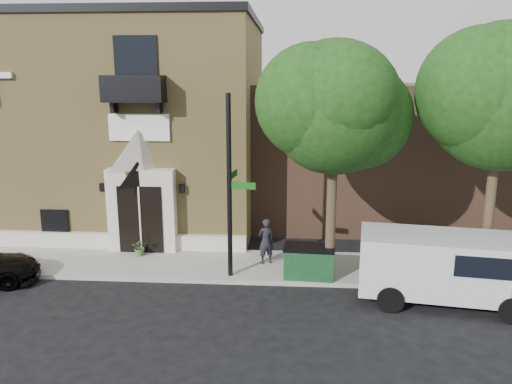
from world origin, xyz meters
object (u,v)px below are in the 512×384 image
cargo_van (454,267)px  fire_hydrant (326,266)px  dumpster (309,261)px  pedestrian_near (266,241)px  street_sign (230,187)px

cargo_van → fire_hydrant: 4.05m
dumpster → pedestrian_near: pedestrian_near is taller
street_sign → dumpster: bearing=10.9°
street_sign → fire_hydrant: size_ratio=8.27×
fire_hydrant → dumpster: size_ratio=0.42×
cargo_van → dumpster: 4.55m
street_sign → pedestrian_near: bearing=56.7°
dumpster → fire_hydrant: bearing=12.3°
cargo_van → street_sign: size_ratio=0.89×
dumpster → pedestrian_near: 1.92m
street_sign → fire_hydrant: street_sign is taller
cargo_van → pedestrian_near: size_ratio=3.27×
dumpster → cargo_van: bearing=-14.0°
fire_hydrant → cargo_van: bearing=-22.0°
street_sign → dumpster: size_ratio=3.50×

